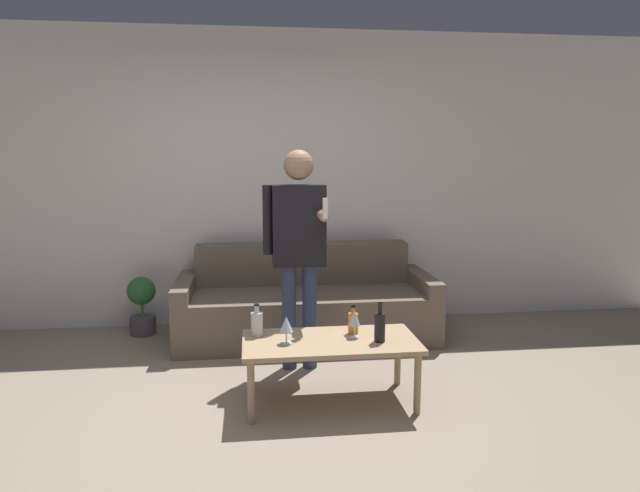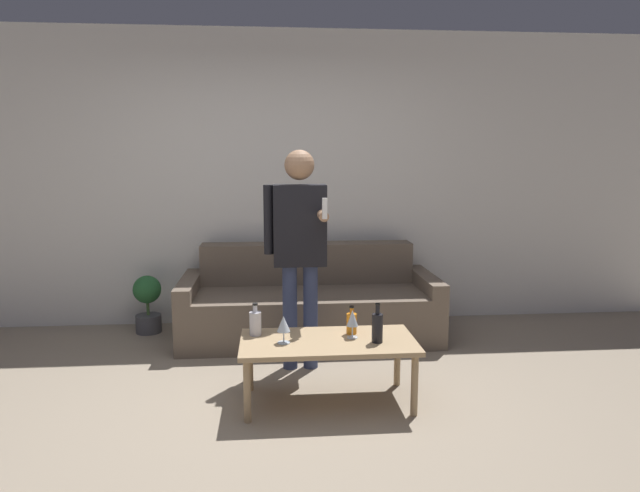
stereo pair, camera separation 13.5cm
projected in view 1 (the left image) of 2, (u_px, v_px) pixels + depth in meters
ground_plane at (268, 431)px, 3.28m from camera, size 16.00×16.00×0.00m
wall_back at (258, 180)px, 5.27m from camera, size 8.00×0.06×2.70m
couch at (305, 304)px, 4.98m from camera, size 2.19×0.91×0.78m
coffee_table at (330, 346)px, 3.61m from camera, size 1.11×0.57×0.42m
bottle_orange at (353, 322)px, 3.73m from camera, size 0.07×0.07×0.19m
bottle_green at (380, 326)px, 3.56m from camera, size 0.07×0.07×0.25m
bottle_dark at (257, 323)px, 3.68m from camera, size 0.08×0.08×0.21m
wine_glass_near at (354, 319)px, 3.64m from camera, size 0.07×0.07×0.18m
wine_glass_far at (286, 325)px, 3.52m from camera, size 0.08×0.08×0.17m
person_standing_front at (298, 241)px, 4.11m from camera, size 0.45×0.41×1.61m
potted_plant at (142, 303)px, 5.03m from camera, size 0.25×0.25×0.52m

